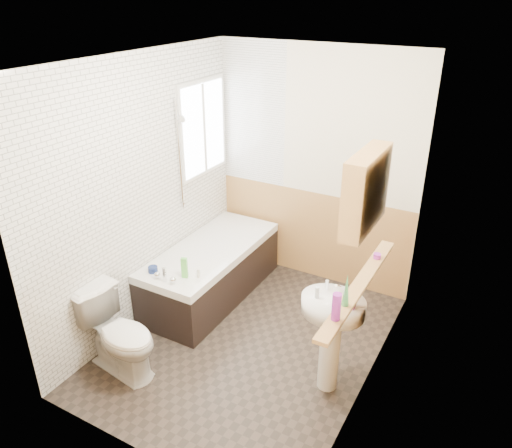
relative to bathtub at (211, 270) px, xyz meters
The scene contains 26 objects.
floor 0.93m from the bathtub, 34.63° to the right, with size 2.80×2.80×0.00m, color black.
ceiling 2.38m from the bathtub, 34.63° to the right, with size 2.80×2.80×0.00m, color white.
wall_back 1.51m from the bathtub, 51.14° to the left, with size 2.20×0.02×2.50m, color beige.
wall_front 2.26m from the bathtub, 69.12° to the right, with size 2.20×0.02×2.50m, color beige.
wall_left 1.15m from the bathtub, 127.01° to the right, with size 0.02×2.80×2.50m, color beige.
wall_right 2.13m from the bathtub, 15.32° to the right, with size 0.02×2.80×2.50m, color beige.
wainscot_right 1.90m from the bathtub, 15.50° to the right, with size 0.01×2.80×1.00m, color tan.
wainscot_front 2.04m from the bathtub, 68.90° to the right, with size 2.20×0.01×1.00m, color tan.
wainscot_back 1.16m from the bathtub, 50.45° to the left, with size 2.20×0.01×1.00m, color tan.
tile_cladding_left 1.14m from the bathtub, 125.38° to the right, with size 0.01×2.80×2.50m, color white.
tile_return_back 1.70m from the bathtub, 89.68° to the left, with size 0.75×0.01×1.50m, color white.
window 1.47m from the bathtub, 126.74° to the left, with size 0.03×0.79×0.99m.
bathtub is the anchor object (origin of this frame).
shower_riser 1.33m from the bathtub, behind, with size 0.10×0.07×1.09m.
toilet 1.32m from the bathtub, 91.30° to the right, with size 0.41×0.73×0.72m, color white.
sink 1.73m from the bathtub, 22.81° to the right, with size 0.50×0.40×0.96m.
pine_shelf 2.06m from the bathtub, 22.19° to the right, with size 0.10×1.45×0.03m, color tan.
medicine_cabinet 2.40m from the bathtub, 22.32° to the right, with size 0.15×0.58×0.52m.
foam_can 2.31m from the bathtub, 33.99° to the right, with size 0.06×0.06×0.19m, color purple.
green_bottle 2.24m from the bathtub, 29.91° to the right, with size 0.05×0.05×0.24m, color #388447.
black_jar 1.97m from the bathtub, ahead, with size 0.06×0.06×0.04m, color purple.
soap_bottle 1.94m from the bathtub, 22.19° to the right, with size 0.08×0.18×0.09m, color purple.
clear_bottle 1.73m from the bathtub, 26.03° to the right, with size 0.03×0.03×0.10m, color silver.
blue_gel 0.70m from the bathtub, 78.83° to the right, with size 0.05×0.03×0.20m, color #59C647.
cream_jar 0.75m from the bathtub, 106.86° to the right, with size 0.09×0.09×0.06m, color navy.
orange_bottle 0.65m from the bathtub, 66.87° to the right, with size 0.03×0.03×0.08m, color silver.
Camera 1 is at (1.85, -3.17, 2.99)m, focal length 35.00 mm.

